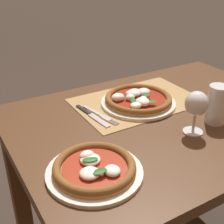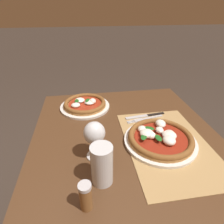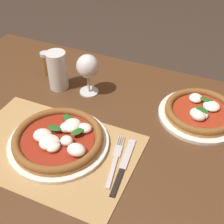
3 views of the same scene
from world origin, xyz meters
name	(u,v)px [view 3 (image 3 of 3)]	position (x,y,z in m)	size (l,w,h in m)	color
dining_table	(72,140)	(0.00, 0.00, 0.62)	(1.17, 0.84, 0.74)	#4C301C
paper_placemat	(50,149)	(0.03, -0.16, 0.74)	(0.51, 0.34, 0.00)	#A88451
pizza_near	(59,139)	(0.04, -0.13, 0.76)	(0.31, 0.31, 0.05)	silver
pizza_far	(201,112)	(0.40, 0.18, 0.76)	(0.28, 0.28, 0.05)	silver
wine_glass	(87,68)	(0.00, 0.15, 0.85)	(0.08, 0.08, 0.16)	silver
pint_glass	(58,71)	(-0.12, 0.13, 0.81)	(0.07, 0.07, 0.15)	silver
fork	(115,160)	(0.22, -0.12, 0.75)	(0.06, 0.20, 0.00)	#B7B7BC
knife	(123,166)	(0.25, -0.13, 0.75)	(0.04, 0.22, 0.01)	black
pepper_shaker	(46,64)	(-0.21, 0.19, 0.79)	(0.04, 0.04, 0.10)	brown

